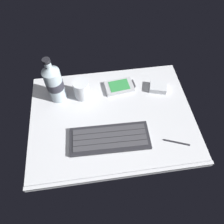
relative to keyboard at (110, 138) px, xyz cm
name	(u,v)px	position (x,y,z in cm)	size (l,w,h in cm)	color
ground_plane	(112,118)	(2.18, 9.58, -1.79)	(64.00, 48.00, 2.80)	silver
keyboard	(110,138)	(0.00, 0.00, 0.00)	(29.31, 11.85, 1.70)	#232328
handheld_device	(119,86)	(7.36, 23.80, -0.08)	(13.35, 8.88, 1.50)	#B7BABF
juice_cup	(82,90)	(-8.56, 21.43, 3.10)	(6.40, 6.40, 8.50)	silver
water_bottle	(54,83)	(-18.45, 22.23, 8.20)	(6.73, 6.73, 20.80)	silver
charger_block	(158,87)	(23.54, 20.75, 0.39)	(7.00, 5.60, 2.40)	silver
stylus_pen	(177,142)	(23.98, -4.60, -0.46)	(0.70, 0.70, 9.50)	#26262B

